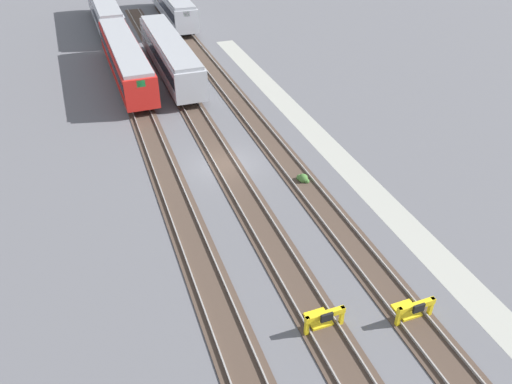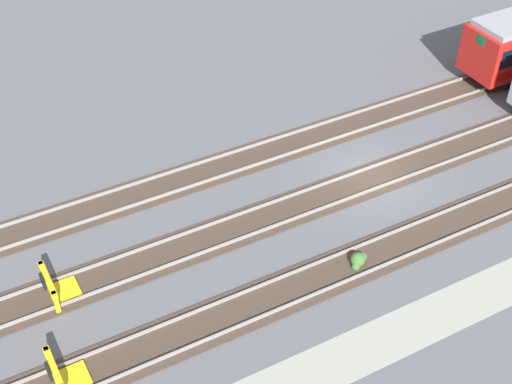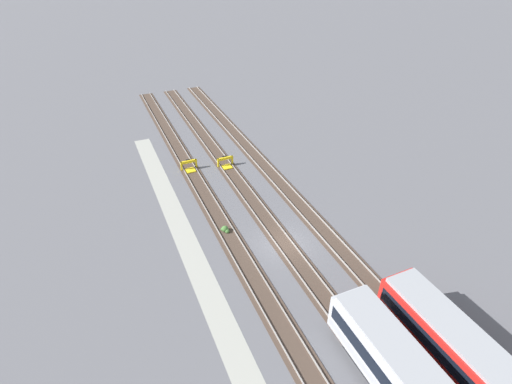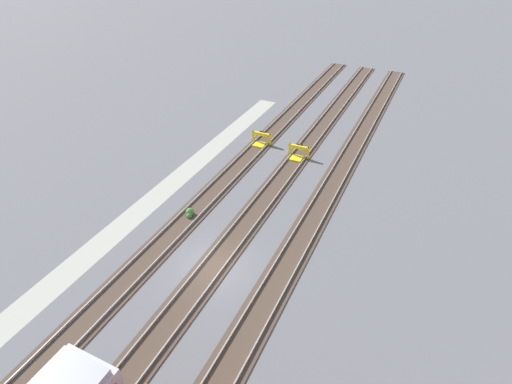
# 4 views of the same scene
# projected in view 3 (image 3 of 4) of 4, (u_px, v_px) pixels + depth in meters

# --- Properties ---
(ground_plane) EXTENTS (400.00, 400.00, 0.00)m
(ground_plane) POSITION_uv_depth(u_px,v_px,m) (284.00, 244.00, 36.34)
(ground_plane) COLOR #5B5B60
(service_walkway) EXTENTS (54.00, 2.00, 0.01)m
(service_walkway) POSITION_uv_depth(u_px,v_px,m) (199.00, 269.00, 33.65)
(service_walkway) COLOR #9E9E93
(service_walkway) RESTS_ON ground
(rail_track_nearest) EXTENTS (90.00, 2.24, 0.21)m
(rail_track_nearest) POSITION_uv_depth(u_px,v_px,m) (241.00, 257.00, 34.90)
(rail_track_nearest) COLOR #47382D
(rail_track_nearest) RESTS_ON ground
(rail_track_near_inner) EXTENTS (90.00, 2.24, 0.21)m
(rail_track_near_inner) POSITION_uv_depth(u_px,v_px,m) (284.00, 244.00, 36.31)
(rail_track_near_inner) COLOR #47382D
(rail_track_near_inner) RESTS_ON ground
(rail_track_middle) EXTENTS (90.00, 2.24, 0.21)m
(rail_track_middle) POSITION_uv_depth(u_px,v_px,m) (324.00, 232.00, 37.73)
(rail_track_middle) COLOR #47382D
(rail_track_middle) RESTS_ON ground
(bumper_stop_nearest_track) EXTENTS (1.35, 2.00, 1.22)m
(bumper_stop_nearest_track) POSITION_uv_depth(u_px,v_px,m) (190.00, 166.00, 47.28)
(bumper_stop_nearest_track) COLOR yellow
(bumper_stop_nearest_track) RESTS_ON ground
(bumper_stop_near_inner_track) EXTENTS (1.35, 2.00, 1.22)m
(bumper_stop_near_inner_track) POSITION_uv_depth(u_px,v_px,m) (226.00, 163.00, 47.96)
(bumper_stop_near_inner_track) COLOR yellow
(bumper_stop_near_inner_track) RESTS_ON ground
(weed_clump) EXTENTS (0.92, 0.70, 0.64)m
(weed_clump) POSITION_uv_depth(u_px,v_px,m) (225.00, 229.00, 37.73)
(weed_clump) COLOR #427033
(weed_clump) RESTS_ON ground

